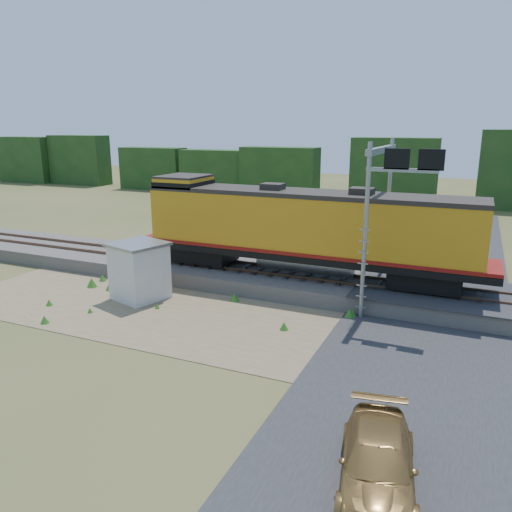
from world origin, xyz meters
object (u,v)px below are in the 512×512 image
at_px(shed, 139,271).
at_px(signal_gantry, 386,185).
at_px(locomotive, 301,228).
at_px(car, 377,463).

distance_m(shed, signal_gantry, 12.39).
bearing_deg(locomotive, signal_gantry, -9.18).
bearing_deg(signal_gantry, car, -79.80).
bearing_deg(shed, signal_gantry, 36.21).
xyz_separation_m(locomotive, shed, (-6.72, -4.58, -1.85)).
distance_m(locomotive, car, 15.01).
distance_m(locomotive, signal_gantry, 4.94).
height_order(locomotive, signal_gantry, signal_gantry).
xyz_separation_m(locomotive, signal_gantry, (4.24, -0.68, 2.44)).
height_order(shed, signal_gantry, signal_gantry).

